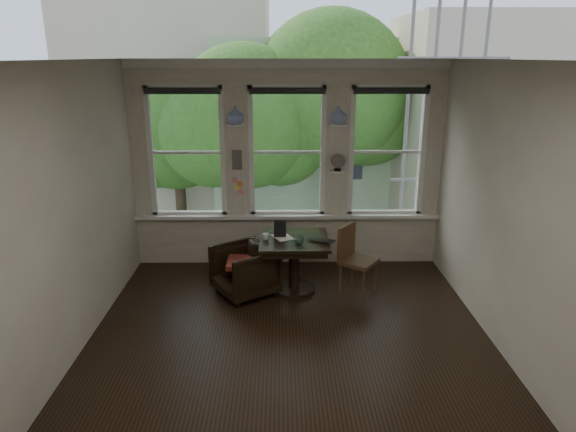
{
  "coord_description": "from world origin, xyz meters",
  "views": [
    {
      "loc": [
        -0.09,
        -5.13,
        3.04
      ],
      "look_at": [
        -0.01,
        0.9,
        1.15
      ],
      "focal_mm": 32.0,
      "sensor_mm": 36.0,
      "label": 1
    }
  ],
  "objects_px": {
    "table": "(294,265)",
    "mug": "(266,237)",
    "side_chair_right": "(358,261)",
    "laptop": "(320,242)",
    "armchair_left": "(245,271)"
  },
  "relations": [
    {
      "from": "table",
      "to": "laptop",
      "type": "relative_size",
      "value": 2.51
    },
    {
      "from": "table",
      "to": "mug",
      "type": "height_order",
      "value": "mug"
    },
    {
      "from": "side_chair_right",
      "to": "mug",
      "type": "height_order",
      "value": "side_chair_right"
    },
    {
      "from": "table",
      "to": "armchair_left",
      "type": "distance_m",
      "value": 0.66
    },
    {
      "from": "side_chair_right",
      "to": "laptop",
      "type": "xyz_separation_m",
      "value": [
        -0.52,
        -0.1,
        0.3
      ]
    },
    {
      "from": "side_chair_right",
      "to": "laptop",
      "type": "relative_size",
      "value": 2.56
    },
    {
      "from": "mug",
      "to": "armchair_left",
      "type": "bearing_deg",
      "value": -169.95
    },
    {
      "from": "side_chair_right",
      "to": "laptop",
      "type": "bearing_deg",
      "value": 136.51
    },
    {
      "from": "laptop",
      "to": "mug",
      "type": "bearing_deg",
      "value": -161.18
    },
    {
      "from": "table",
      "to": "mug",
      "type": "bearing_deg",
      "value": -175.8
    },
    {
      "from": "table",
      "to": "laptop",
      "type": "bearing_deg",
      "value": -25.94
    },
    {
      "from": "side_chair_right",
      "to": "table",
      "type": "bearing_deg",
      "value": 122.01
    },
    {
      "from": "side_chair_right",
      "to": "laptop",
      "type": "distance_m",
      "value": 0.61
    },
    {
      "from": "table",
      "to": "side_chair_right",
      "type": "distance_m",
      "value": 0.85
    },
    {
      "from": "mug",
      "to": "laptop",
      "type": "bearing_deg",
      "value": -10.6
    }
  ]
}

